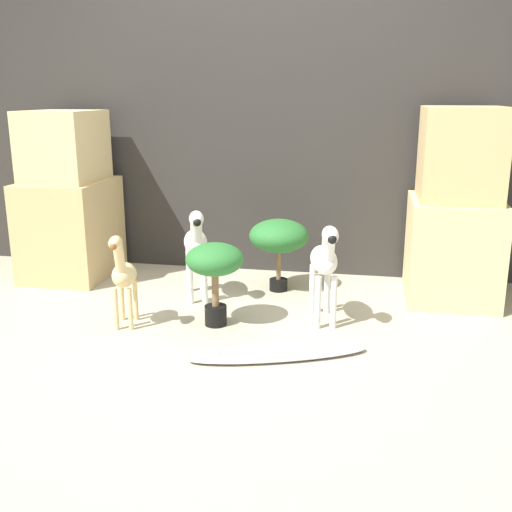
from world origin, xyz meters
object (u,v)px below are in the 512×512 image
Objects in this scene: giraffe_figurine at (123,273)px; potted_palm_front at (279,238)px; zebra_left at (196,243)px; surfboard at (277,353)px; potted_palm_back at (215,265)px; zebra_right at (325,261)px.

potted_palm_front is (0.78, 0.84, 0.05)m from giraffe_figurine.
zebra_left is 0.58m from potted_palm_front.
giraffe_figurine is 1.03m from surfboard.
potted_palm_front is 1.01× the size of potted_palm_back.
zebra_left is 0.63m from giraffe_figurine.
surfboard is (0.67, -0.82, -0.36)m from zebra_left.
zebra_right is at bearing 13.62° from giraffe_figurine.
potted_palm_back is (-0.62, -0.15, -0.01)m from zebra_right.
zebra_right is 1.00× the size of zebra_left.
potted_palm_back is (0.24, -0.43, -0.01)m from zebra_left.
zebra_right reaches higher than surfboard.
zebra_right is 1.17m from giraffe_figurine.
zebra_right and zebra_left have the same top height.
zebra_left is 1.25× the size of potted_palm_front.
potted_palm_front is at bearing 46.92° from giraffe_figurine.
giraffe_figurine is at bearing -166.38° from zebra_right.
zebra_left reaches higher than potted_palm_front.
zebra_right reaches higher than potted_palm_front.
potted_palm_back is (-0.27, -0.71, -0.01)m from potted_palm_front.
surfboard is at bearing -50.80° from zebra_left.
zebra_left reaches higher than surfboard.
zebra_left is at bearing -151.24° from potted_palm_front.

